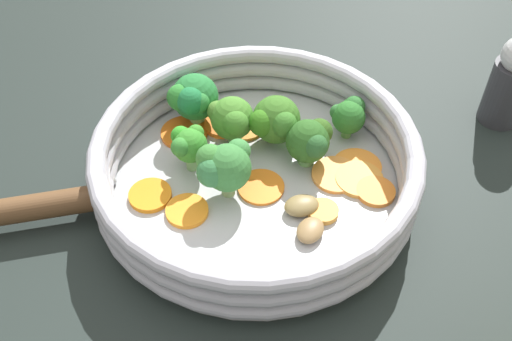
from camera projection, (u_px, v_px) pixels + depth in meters
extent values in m
plane|color=#1F2825|center=(256.00, 189.00, 0.57)|extent=(4.00, 4.00, 0.00)
cylinder|color=#B2B5B7|center=(256.00, 185.00, 0.57)|extent=(0.28, 0.28, 0.01)
torus|color=#B1B1BE|center=(256.00, 175.00, 0.56)|extent=(0.30, 0.30, 0.02)
torus|color=#B1B1BE|center=(256.00, 162.00, 0.55)|extent=(0.30, 0.30, 0.02)
torus|color=#B1B1BE|center=(256.00, 148.00, 0.53)|extent=(0.30, 0.30, 0.02)
sphere|color=#AFB3BB|center=(112.00, 180.00, 0.56)|extent=(0.01, 0.01, 0.01)
sphere|color=#B3B2B3|center=(115.00, 222.00, 0.53)|extent=(0.01, 0.01, 0.01)
cylinder|color=orange|center=(222.00, 125.00, 0.61)|extent=(0.05, 0.05, 0.01)
cylinder|color=#F99941|center=(336.00, 175.00, 0.57)|extent=(0.07, 0.07, 0.00)
cylinder|color=orange|center=(150.00, 195.00, 0.55)|extent=(0.04, 0.04, 0.01)
cylinder|color=orange|center=(261.00, 187.00, 0.56)|extent=(0.06, 0.06, 0.00)
cylinder|color=orange|center=(244.00, 126.00, 0.62)|extent=(0.05, 0.05, 0.00)
cylinder|color=orange|center=(376.00, 193.00, 0.55)|extent=(0.04, 0.04, 0.00)
cylinder|color=orange|center=(184.00, 133.00, 0.61)|extent=(0.05, 0.05, 0.00)
cylinder|color=#F19D3B|center=(359.00, 179.00, 0.56)|extent=(0.06, 0.06, 0.00)
cylinder|color=orange|center=(357.00, 166.00, 0.58)|extent=(0.05, 0.05, 0.00)
cylinder|color=gold|center=(323.00, 211.00, 0.54)|extent=(0.04, 0.04, 0.01)
cylinder|color=orange|center=(187.00, 211.00, 0.54)|extent=(0.05, 0.05, 0.00)
cylinder|color=#71A55D|center=(233.00, 134.00, 0.60)|extent=(0.01, 0.01, 0.02)
sphere|color=#417B29|center=(232.00, 118.00, 0.58)|extent=(0.04, 0.04, 0.04)
sphere|color=#46762A|center=(218.00, 111.00, 0.58)|extent=(0.02, 0.02, 0.02)
sphere|color=#3B7626|center=(235.00, 123.00, 0.57)|extent=(0.03, 0.03, 0.03)
cylinder|color=#7DA75D|center=(197.00, 115.00, 0.61)|extent=(0.02, 0.02, 0.02)
sphere|color=#237032|center=(195.00, 97.00, 0.60)|extent=(0.05, 0.05, 0.05)
sphere|color=#287632|center=(199.00, 102.00, 0.58)|extent=(0.02, 0.02, 0.02)
sphere|color=#1C6C37|center=(191.00, 101.00, 0.58)|extent=(0.03, 0.03, 0.03)
sphere|color=#28752A|center=(180.00, 98.00, 0.58)|extent=(0.03, 0.03, 0.03)
cylinder|color=#74A460|center=(192.00, 160.00, 0.57)|extent=(0.01, 0.01, 0.02)
sphere|color=#328027|center=(190.00, 146.00, 0.56)|extent=(0.03, 0.03, 0.03)
sphere|color=#2C8A21|center=(181.00, 136.00, 0.56)|extent=(0.02, 0.02, 0.02)
sphere|color=#31792C|center=(181.00, 147.00, 0.54)|extent=(0.02, 0.02, 0.02)
sphere|color=#358126|center=(196.00, 133.00, 0.56)|extent=(0.02, 0.02, 0.02)
cylinder|color=#7B9858|center=(228.00, 185.00, 0.55)|extent=(0.01, 0.01, 0.02)
sphere|color=#357636|center=(227.00, 168.00, 0.53)|extent=(0.04, 0.04, 0.04)
sphere|color=#397E3B|center=(238.00, 154.00, 0.54)|extent=(0.02, 0.02, 0.02)
sphere|color=#387A33|center=(210.00, 159.00, 0.53)|extent=(0.03, 0.03, 0.03)
sphere|color=#2F6D3B|center=(212.00, 172.00, 0.52)|extent=(0.03, 0.03, 0.03)
cylinder|color=#6FA55B|center=(306.00, 156.00, 0.58)|extent=(0.02, 0.02, 0.02)
sphere|color=#27561E|center=(308.00, 141.00, 0.56)|extent=(0.04, 0.04, 0.04)
sphere|color=#255426|center=(316.00, 146.00, 0.55)|extent=(0.02, 0.02, 0.02)
sphere|color=#2C5319|center=(319.00, 132.00, 0.57)|extent=(0.03, 0.03, 0.03)
cylinder|color=#639747|center=(347.00, 130.00, 0.60)|extent=(0.01, 0.01, 0.02)
sphere|color=#286826|center=(349.00, 117.00, 0.59)|extent=(0.03, 0.03, 0.03)
sphere|color=#206C20|center=(349.00, 106.00, 0.59)|extent=(0.02, 0.02, 0.02)
sphere|color=#2A622B|center=(338.00, 112.00, 0.59)|extent=(0.02, 0.02, 0.02)
sphere|color=#28632A|center=(354.00, 107.00, 0.59)|extent=(0.02, 0.02, 0.02)
cylinder|color=#799B5C|center=(276.00, 135.00, 0.60)|extent=(0.01, 0.01, 0.02)
sphere|color=#376B22|center=(276.00, 120.00, 0.58)|extent=(0.05, 0.05, 0.05)
sphere|color=#2F6C18|center=(263.00, 123.00, 0.57)|extent=(0.03, 0.03, 0.03)
sphere|color=#336C23|center=(284.00, 124.00, 0.57)|extent=(0.03, 0.03, 0.03)
ellipsoid|color=olive|center=(302.00, 206.00, 0.54)|extent=(0.04, 0.03, 0.01)
ellipsoid|color=olive|center=(310.00, 230.00, 0.52)|extent=(0.03, 0.04, 0.01)
cylinder|color=#333338|center=(507.00, 93.00, 0.62)|extent=(0.04, 0.04, 0.07)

